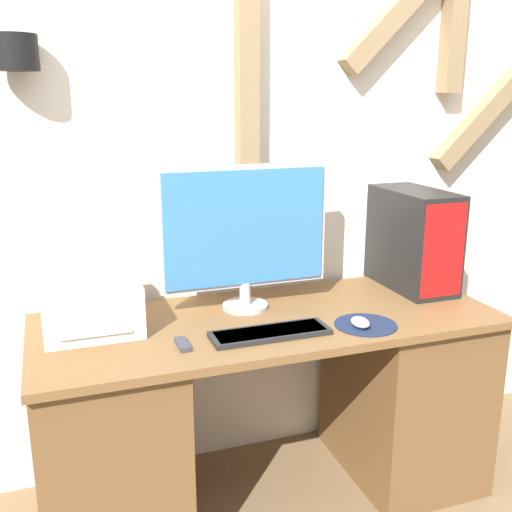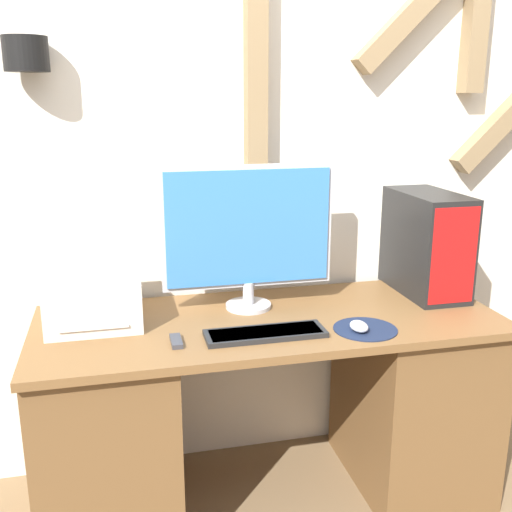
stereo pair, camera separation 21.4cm
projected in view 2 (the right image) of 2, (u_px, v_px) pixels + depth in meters
wall_back at (250, 146)px, 2.43m from camera, size 6.40×0.20×2.70m
desk at (269, 407)px, 2.31m from camera, size 1.71×0.67×0.76m
monitor at (248, 231)px, 2.25m from camera, size 0.65×0.18×0.55m
keyboard at (265, 333)px, 2.05m from camera, size 0.42×0.13×0.02m
mousepad at (365, 329)px, 2.11m from camera, size 0.23×0.23×0.00m
mouse at (359, 326)px, 2.08m from camera, size 0.06×0.09×0.03m
computer_tower at (425, 242)px, 2.47m from camera, size 0.21×0.45×0.42m
printer at (94, 300)px, 2.15m from camera, size 0.33×0.33×0.18m
remote_control at (176, 341)px, 1.99m from camera, size 0.04×0.10×0.02m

